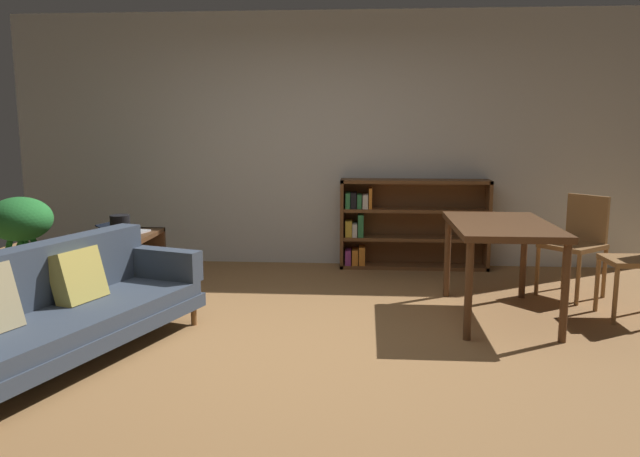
{
  "coord_description": "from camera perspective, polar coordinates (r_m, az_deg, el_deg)",
  "views": [
    {
      "loc": [
        0.45,
        -4.05,
        1.51
      ],
      "look_at": [
        0.14,
        0.15,
        0.81
      ],
      "focal_mm": 34.72,
      "sensor_mm": 36.0,
      "label": 1
    }
  ],
  "objects": [
    {
      "name": "dining_table",
      "position": [
        5.05,
        16.34,
        -0.44
      ],
      "size": [
        0.76,
        1.25,
        0.76
      ],
      "color": "#56351E",
      "rests_on": "ground_plane"
    },
    {
      "name": "ground_plane",
      "position": [
        4.34,
        -2.05,
        -10.89
      ],
      "size": [
        8.16,
        8.16,
        0.0
      ],
      "primitive_type": "plane",
      "color": "#9E7042"
    },
    {
      "name": "back_wall_panel",
      "position": [
        6.76,
        0.37,
        8.12
      ],
      "size": [
        6.8,
        0.1,
        2.7
      ],
      "primitive_type": "cube",
      "color": "silver",
      "rests_on": "ground_plane"
    },
    {
      "name": "potted_floor_plant",
      "position": [
        5.97,
        -25.88,
        0.02
      ],
      "size": [
        0.55,
        0.57,
        0.9
      ],
      "color": "#9E9389",
      "rests_on": "ground_plane"
    },
    {
      "name": "bookshelf",
      "position": [
        6.68,
        7.93,
        0.43
      ],
      "size": [
        1.57,
        0.29,
        0.95
      ],
      "color": "brown",
      "rests_on": "ground_plane"
    },
    {
      "name": "open_laptop",
      "position": [
        6.0,
        -17.51,
        -0.18
      ],
      "size": [
        0.45,
        0.4,
        0.09
      ],
      "color": "silver",
      "rests_on": "media_console"
    },
    {
      "name": "fabric_couch",
      "position": [
        4.37,
        -22.92,
        -6.55
      ],
      "size": [
        1.33,
        2.11,
        0.74
      ],
      "color": "brown",
      "rests_on": "ground_plane"
    },
    {
      "name": "media_console",
      "position": [
        5.88,
        -17.37,
        -3.25
      ],
      "size": [
        0.4,
        1.01,
        0.53
      ],
      "color": "#56351E",
      "rests_on": "ground_plane"
    },
    {
      "name": "dining_chair_far",
      "position": [
        5.96,
        22.65,
        -0.93
      ],
      "size": [
        0.62,
        0.62,
        0.9
      ],
      "color": "olive",
      "rests_on": "ground_plane"
    },
    {
      "name": "desk_speaker",
      "position": [
        5.62,
        -17.92,
        0.07
      ],
      "size": [
        0.17,
        0.17,
        0.22
      ],
      "color": "black",
      "rests_on": "media_console"
    }
  ]
}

